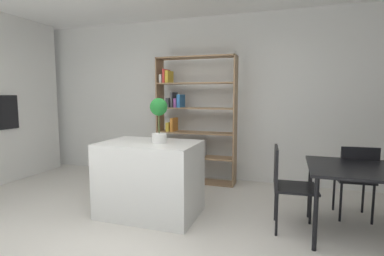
% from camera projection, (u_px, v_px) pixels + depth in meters
% --- Properties ---
extents(ground_plane, '(10.32, 10.32, 0.00)m').
position_uv_depth(ground_plane, '(130.00, 246.00, 2.89)').
color(ground_plane, beige).
extents(back_partition, '(7.49, 0.06, 2.84)m').
position_uv_depth(back_partition, '(204.00, 99.00, 5.22)').
color(back_partition, silver).
rests_on(back_partition, ground_plane).
extents(built_in_oven, '(0.06, 0.61, 0.57)m').
position_uv_depth(built_in_oven, '(1.00, 112.00, 4.77)').
color(built_in_oven, black).
rests_on(built_in_oven, ground_plane).
extents(kitchen_island, '(1.18, 0.80, 0.91)m').
position_uv_depth(kitchen_island, '(150.00, 178.00, 3.63)').
color(kitchen_island, silver).
rests_on(kitchen_island, ground_plane).
extents(potted_plant_on_island, '(0.21, 0.21, 0.54)m').
position_uv_depth(potted_plant_on_island, '(159.00, 115.00, 3.51)').
color(potted_plant_on_island, white).
rests_on(potted_plant_on_island, kitchen_island).
extents(open_bookshelf, '(1.36, 0.32, 2.12)m').
position_uv_depth(open_bookshelf, '(191.00, 124.00, 4.98)').
color(open_bookshelf, '#997551').
rests_on(open_bookshelf, ground_plane).
extents(dining_table, '(1.12, 0.93, 0.75)m').
position_uv_depth(dining_table, '(367.00, 175.00, 2.96)').
color(dining_table, black).
rests_on(dining_table, ground_plane).
extents(dining_chair_island_side, '(0.48, 0.49, 0.92)m').
position_uv_depth(dining_chair_island_side, '(286.00, 180.00, 3.21)').
color(dining_chair_island_side, black).
rests_on(dining_chair_island_side, ground_plane).
extents(dining_chair_far, '(0.43, 0.44, 0.90)m').
position_uv_depth(dining_chair_far, '(356.00, 175.00, 3.44)').
color(dining_chair_far, black).
rests_on(dining_chair_far, ground_plane).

